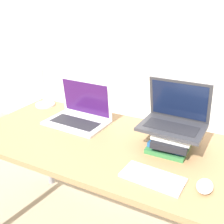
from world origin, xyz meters
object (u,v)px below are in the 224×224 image
at_px(laptop_on_books, 174,118).
at_px(wireless_keyboard, 153,177).
at_px(laptop_left, 80,114).
at_px(book_stack, 173,138).
at_px(mouse, 205,186).
at_px(desk_lamp, 44,57).

height_order(laptop_on_books, wireless_keyboard, laptop_on_books).
height_order(laptop_left, book_stack, laptop_left).
distance_m(laptop_left, mouse, 0.88).
distance_m(book_stack, wireless_keyboard, 0.31).
bearing_deg(laptop_on_books, laptop_left, 177.33).
relative_size(mouse, desk_lamp, 0.20).
relative_size(laptop_left, wireless_keyboard, 1.39).
xyz_separation_m(book_stack, mouse, (0.21, -0.27, -0.04)).
bearing_deg(laptop_left, wireless_keyboard, -29.86).
relative_size(book_stack, desk_lamp, 0.56).
height_order(laptop_left, mouse, laptop_left).
xyz_separation_m(mouse, desk_lamp, (-1.14, 0.40, 0.36)).
bearing_deg(desk_lamp, laptop_on_books, -6.99).
height_order(laptop_on_books, desk_lamp, desk_lamp).
xyz_separation_m(laptop_left, desk_lamp, (-0.32, 0.09, 0.32)).
bearing_deg(laptop_on_books, wireless_keyboard, -89.51).
bearing_deg(mouse, wireless_keyboard, -171.71).
distance_m(laptop_left, desk_lamp, 0.46).
bearing_deg(desk_lamp, mouse, -19.49).
relative_size(book_stack, wireless_keyboard, 1.02).
height_order(laptop_left, wireless_keyboard, laptop_left).
height_order(laptop_left, desk_lamp, desk_lamp).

